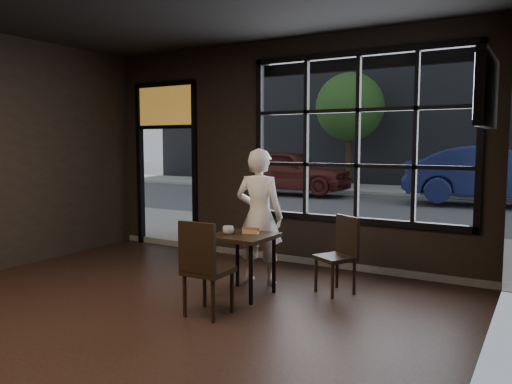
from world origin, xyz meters
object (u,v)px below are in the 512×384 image
Objects in this scene: man at (259,216)px; navy_car at (495,174)px; chair_near at (208,267)px; cafe_table at (244,265)px.

navy_car reaches higher than man.
chair_near is 0.20× the size of navy_car.
cafe_table is at bearing -87.52° from chair_near.
chair_near is at bearing 163.12° from navy_car.
man is 0.35× the size of navy_car.
chair_near is 1.34m from man.
navy_car is at bearing -107.66° from man.
man is (-0.11, 0.53, 0.48)m from cafe_table.
cafe_table is 0.72× the size of chair_near.
navy_car is (1.77, 9.76, 0.05)m from man.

